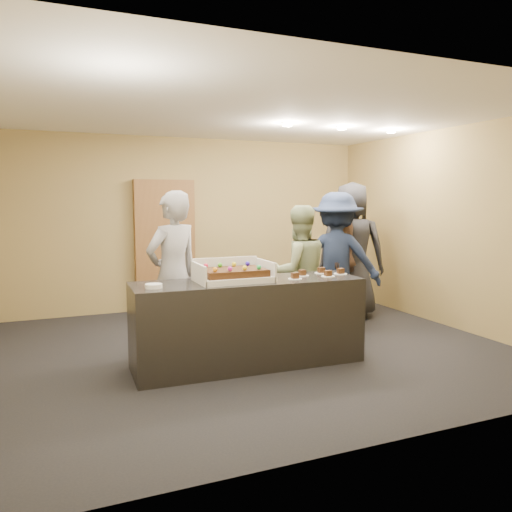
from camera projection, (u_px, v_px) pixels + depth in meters
name	position (u px, v px, depth m)	size (l,w,h in m)	color
room	(243.00, 234.00, 5.66)	(6.04, 6.00, 2.70)	black
serving_counter	(248.00, 323.00, 5.23)	(2.40, 0.70, 0.90)	black
storage_cabinet	(165.00, 246.00, 7.77)	(0.93, 0.15, 2.04)	brown
cake_box	(232.00, 276.00, 5.13)	(0.75, 0.52, 0.22)	white
sheet_cake	(233.00, 272.00, 5.10)	(0.64, 0.44, 0.12)	#381C0C
plate_stack	(154.00, 286.00, 4.72)	(0.16, 0.16, 0.04)	white
slice_a	(295.00, 277.00, 5.25)	(0.15, 0.15, 0.07)	white
slice_b	(302.00, 274.00, 5.47)	(0.15, 0.15, 0.07)	white
slice_c	(328.00, 274.00, 5.42)	(0.15, 0.15, 0.07)	white
slice_d	(321.00, 271.00, 5.66)	(0.15, 0.15, 0.07)	white
slice_e	(340.00, 272.00, 5.60)	(0.15, 0.15, 0.07)	white
person_server_grey	(173.00, 275.00, 5.44)	(0.67, 0.44, 1.83)	gray
person_sage_man	(298.00, 272.00, 6.20)	(0.81, 0.63, 1.66)	#98A778
person_navy_man	(337.00, 260.00, 6.75)	(1.18, 0.68, 1.83)	#1B2744
person_brown_extra	(341.00, 259.00, 7.05)	(1.06, 0.44, 1.81)	brown
person_dark_suit	(351.00, 250.00, 7.34)	(0.97, 0.63, 1.99)	black
ceiling_spotlights	(342.00, 128.00, 6.58)	(1.72, 0.12, 0.03)	#FFEAC6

